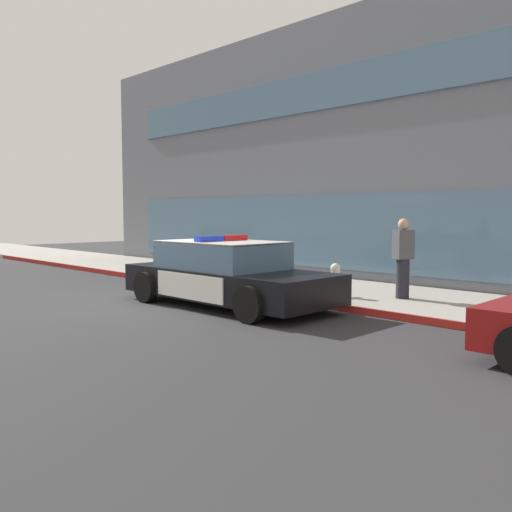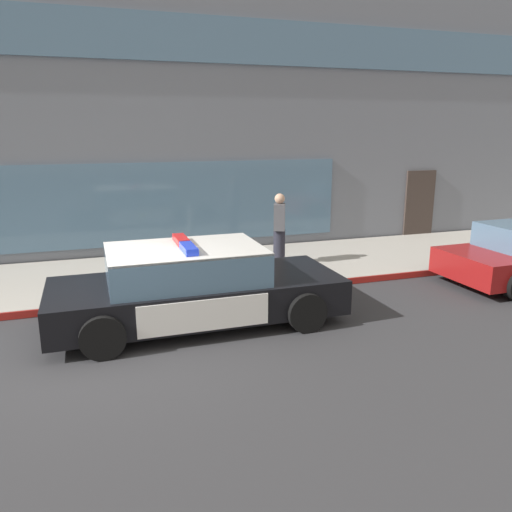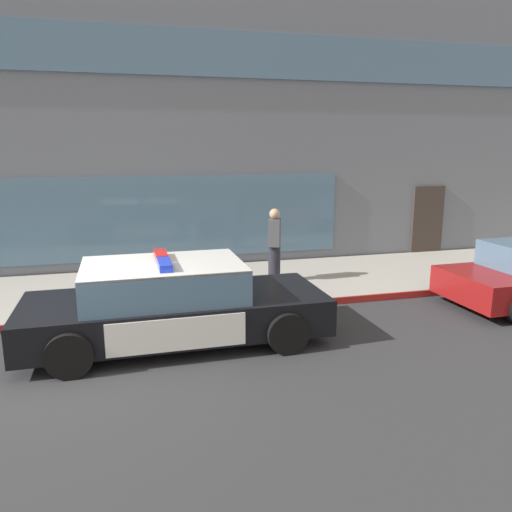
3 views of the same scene
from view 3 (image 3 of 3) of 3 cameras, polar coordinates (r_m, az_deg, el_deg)
name	(u,v)px [view 3 (image 3 of 3)]	position (r m, az deg, el deg)	size (l,w,h in m)	color
ground	(65,369)	(8.15, -20.94, -11.97)	(48.00, 48.00, 0.00)	#303033
sidewalk	(82,295)	(11.55, -19.19, -4.22)	(48.00, 3.59, 0.15)	#A39E93
curb_red_paint	(75,323)	(9.83, -19.91, -7.19)	(28.80, 0.04, 0.14)	maroon
storefront_building	(155,129)	(17.07, -11.43, 14.07)	(25.15, 8.34, 7.59)	slate
police_cruiser	(173,303)	(8.50, -9.47, -5.35)	(4.98, 2.17, 1.49)	black
fire_hydrant	(230,278)	(10.62, -2.96, -2.56)	(0.34, 0.39, 0.73)	silver
pedestrian_on_sidewalk	(274,245)	(11.52, 2.11, 1.25)	(0.39, 0.47, 1.71)	#23232D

